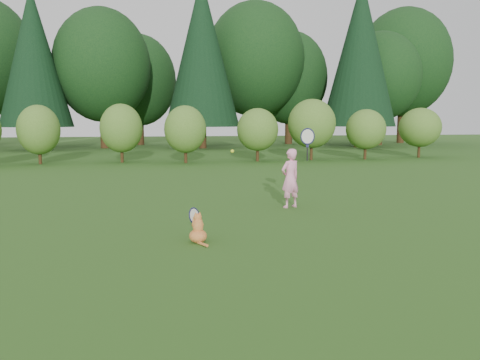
{
  "coord_description": "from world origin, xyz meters",
  "views": [
    {
      "loc": [
        -1.53,
        -8.41,
        1.89
      ],
      "look_at": [
        0.2,
        0.8,
        0.7
      ],
      "focal_mm": 35.0,
      "sensor_mm": 36.0,
      "label": 1
    }
  ],
  "objects": [
    {
      "name": "tennis_ball",
      "position": [
        0.14,
        1.35,
        1.25
      ],
      "size": [
        0.07,
        0.07,
        0.07
      ],
      "color": "#D0DB19",
      "rests_on": "ground"
    },
    {
      "name": "cat",
      "position": [
        -0.86,
        -1.25,
        0.24
      ],
      "size": [
        0.33,
        0.66,
        0.65
      ],
      "rotation": [
        0.0,
        0.0,
        -0.02
      ],
      "color": "#B44F22",
      "rests_on": "ground"
    },
    {
      "name": "ground",
      "position": [
        0.0,
        0.0,
        0.0
      ],
      "size": [
        100.0,
        100.0,
        0.0
      ],
      "primitive_type": "plane",
      "color": "#2A4D15",
      "rests_on": "ground"
    },
    {
      "name": "woodland_backdrop",
      "position": [
        0.0,
        23.0,
        7.5
      ],
      "size": [
        48.0,
        10.0,
        15.0
      ],
      "primitive_type": null,
      "color": "black",
      "rests_on": "ground"
    },
    {
      "name": "child",
      "position": [
        1.42,
        1.31,
        0.68
      ],
      "size": [
        0.75,
        0.47,
        1.94
      ],
      "rotation": [
        0.0,
        0.0,
        3.56
      ],
      "color": "#FF98C0",
      "rests_on": "ground"
    },
    {
      "name": "shrub_row",
      "position": [
        0.0,
        13.0,
        1.4
      ],
      "size": [
        28.0,
        3.0,
        2.8
      ],
      "primitive_type": null,
      "color": "#3E6920",
      "rests_on": "ground"
    }
  ]
}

